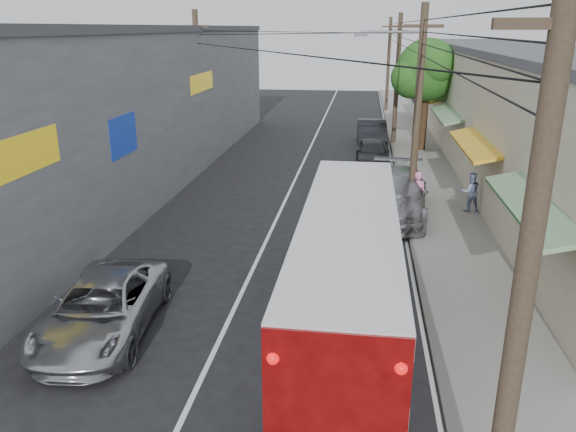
% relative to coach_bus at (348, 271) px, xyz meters
% --- Properties ---
extents(ground, '(120.00, 120.00, 0.00)m').
position_rel_coach_bus_xyz_m(ground, '(-3.00, -4.09, -1.60)').
color(ground, black).
rests_on(ground, ground).
extents(sidewalk, '(3.00, 80.00, 0.12)m').
position_rel_coach_bus_xyz_m(sidewalk, '(3.50, 15.91, -1.54)').
color(sidewalk, slate).
rests_on(sidewalk, ground).
extents(building_right, '(7.09, 40.00, 6.25)m').
position_rel_coach_bus_xyz_m(building_right, '(7.99, 17.91, 1.55)').
color(building_right, beige).
rests_on(building_right, ground).
extents(building_left, '(7.20, 36.00, 7.25)m').
position_rel_coach_bus_xyz_m(building_left, '(-11.50, 13.91, 2.05)').
color(building_left, gray).
rests_on(building_left, ground).
extents(utility_poles, '(11.80, 45.28, 8.00)m').
position_rel_coach_bus_xyz_m(utility_poles, '(0.13, 16.24, 2.53)').
color(utility_poles, '#473828').
rests_on(utility_poles, ground).
extents(street_tree, '(4.40, 4.00, 6.60)m').
position_rel_coach_bus_xyz_m(street_tree, '(3.87, 21.93, 3.07)').
color(street_tree, '#3F2B19').
rests_on(street_tree, ground).
extents(coach_bus, '(2.51, 10.73, 3.09)m').
position_rel_coach_bus_xyz_m(coach_bus, '(0.00, 0.00, 0.00)').
color(coach_bus, silver).
rests_on(coach_bus, ground).
extents(jeepney, '(2.76, 5.21, 1.40)m').
position_rel_coach_bus_xyz_m(jeepney, '(-5.87, -0.97, -0.90)').
color(jeepney, '#B4B4BB').
rests_on(jeepney, ground).
extents(parked_suv, '(2.96, 6.29, 1.77)m').
position_rel_coach_bus_xyz_m(parked_suv, '(1.60, 9.25, -0.71)').
color(parked_suv, gray).
rests_on(parked_suv, ground).
extents(parked_car_mid, '(1.86, 4.32, 1.45)m').
position_rel_coach_bus_xyz_m(parked_car_mid, '(0.80, 17.73, -0.87)').
color(parked_car_mid, '#232327').
rests_on(parked_car_mid, ground).
extents(parked_car_far, '(1.96, 5.04, 1.64)m').
position_rel_coach_bus_xyz_m(parked_car_far, '(0.80, 22.91, -0.78)').
color(parked_car_far, black).
rests_on(parked_car_far, ground).
extents(pedestrian_near, '(0.73, 0.55, 1.81)m').
position_rel_coach_bus_xyz_m(pedestrian_near, '(2.40, 8.88, -0.57)').
color(pedestrian_near, pink).
rests_on(pedestrian_near, sidewalk).
extents(pedestrian_far, '(0.86, 0.71, 1.59)m').
position_rel_coach_bus_xyz_m(pedestrian_far, '(4.60, 9.87, -0.68)').
color(pedestrian_far, '#8A9CC9').
rests_on(pedestrian_far, sidewalk).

